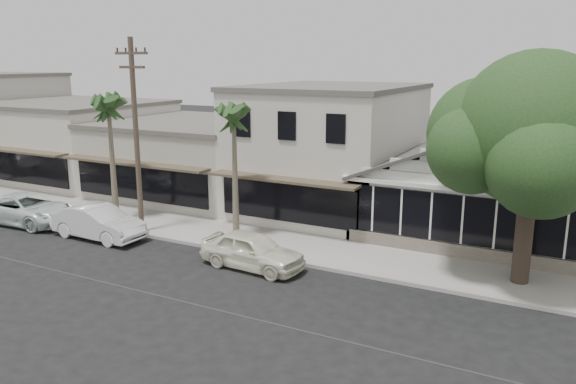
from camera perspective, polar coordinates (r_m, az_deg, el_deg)
The scene contains 13 objects.
ground at distance 18.39m, azimuth -4.30°, elevation -12.56°, with size 140.00×140.00×0.00m, color black.
sidewalk_north at distance 27.88m, azimuth -10.93°, elevation -3.51°, with size 90.00×3.50×0.15m, color #9E9991.
corner_shop at distance 27.27m, azimuth 19.03°, elevation 1.13°, with size 10.40×8.60×5.10m.
row_building_near at distance 30.31m, azimuth 4.35°, elevation 4.19°, with size 8.00×10.00×6.50m, color beige.
row_building_midnear at distance 35.02m, azimuth -9.34°, elevation 3.36°, with size 10.00×10.00×4.20m, color beige.
row_building_midfar at distance 42.08m, azimuth -20.91°, elevation 4.85°, with size 11.00×10.00×5.00m, color beige.
utility_pole at distance 26.42m, azimuth -15.18°, elevation 5.81°, with size 1.80×0.24×9.00m.
car_0 at distance 22.16m, azimuth -3.66°, elevation -5.92°, with size 1.73×4.30×1.46m, color white.
car_1 at distance 27.14m, azimuth -18.72°, elevation -2.92°, with size 1.63×4.68×1.54m, color white.
car_2 at distance 30.94m, azimuth -25.00°, elevation -1.58°, with size 2.47×5.36×1.49m, color silver.
shade_tree at distance 21.27m, azimuth 23.59°, elevation 5.47°, with size 7.56×6.84×8.39m.
palm_east at distance 24.60m, azimuth -5.54°, elevation 7.54°, with size 2.30×2.30×6.54m.
palm_mid at distance 28.75m, azimuth -17.77°, elevation 8.22°, with size 2.54×2.54×6.79m.
Camera 1 is at (8.89, -13.98, 7.98)m, focal length 35.00 mm.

